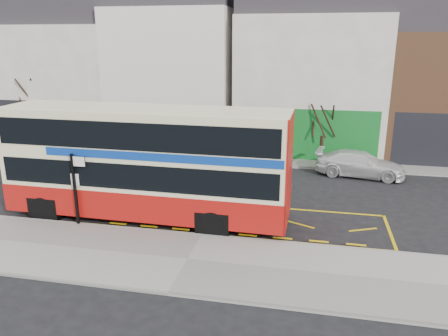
% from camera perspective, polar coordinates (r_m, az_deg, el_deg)
% --- Properties ---
extents(ground, '(120.00, 120.00, 0.00)m').
position_cam_1_polar(ground, '(16.94, -2.59, -8.56)').
color(ground, black).
rests_on(ground, ground).
extents(pavement, '(40.00, 4.00, 0.15)m').
position_cam_1_polar(pavement, '(14.93, -4.80, -11.97)').
color(pavement, gray).
rests_on(pavement, ground).
extents(kerb, '(40.00, 0.15, 0.15)m').
position_cam_1_polar(kerb, '(16.58, -2.91, -8.87)').
color(kerb, gray).
rests_on(kerb, ground).
extents(far_pavement, '(50.00, 3.00, 0.15)m').
position_cam_1_polar(far_pavement, '(27.08, 3.10, 1.36)').
color(far_pavement, gray).
rests_on(far_pavement, ground).
extents(road_markings, '(14.00, 3.40, 0.01)m').
position_cam_1_polar(road_markings, '(18.35, -1.36, -6.47)').
color(road_markings, '#D9B60B').
rests_on(road_markings, ground).
extents(terrace_far_left, '(8.00, 8.01, 10.80)m').
position_cam_1_polar(terrace_far_left, '(34.58, -18.89, 11.84)').
color(terrace_far_left, white).
rests_on(terrace_far_left, ground).
extents(terrace_left, '(8.00, 8.01, 11.80)m').
position_cam_1_polar(terrace_left, '(31.31, -5.87, 13.12)').
color(terrace_left, silver).
rests_on(terrace_left, ground).
extents(terrace_green_shop, '(9.00, 8.01, 11.30)m').
position_cam_1_polar(terrace_green_shop, '(29.90, 11.24, 12.25)').
color(terrace_green_shop, white).
rests_on(terrace_green_shop, ground).
extents(double_decker_bus, '(11.54, 2.84, 4.60)m').
position_cam_1_polar(double_decker_bus, '(17.77, -10.04, 0.74)').
color(double_decker_bus, beige).
rests_on(double_decker_bus, ground).
extents(bus_stop_post, '(0.71, 0.12, 2.86)m').
position_cam_1_polar(bus_stop_post, '(17.74, -18.78, -1.77)').
color(bus_stop_post, black).
rests_on(bus_stop_post, pavement).
extents(car_silver, '(4.19, 2.41, 1.34)m').
position_cam_1_polar(car_silver, '(27.19, -15.32, 2.14)').
color(car_silver, '#B2B1B6').
rests_on(car_silver, ground).
extents(car_grey, '(4.56, 2.29, 1.44)m').
position_cam_1_polar(car_grey, '(25.07, -4.56, 1.60)').
color(car_grey, '#3E4046').
rests_on(car_grey, ground).
extents(car_white, '(4.90, 2.57, 1.35)m').
position_cam_1_polar(car_white, '(24.66, 17.33, 0.53)').
color(car_white, white).
rests_on(car_white, ground).
extents(street_tree_left, '(2.76, 2.76, 5.96)m').
position_cam_1_polar(street_tree_left, '(32.73, -24.18, 9.73)').
color(street_tree_left, black).
rests_on(street_tree_left, ground).
extents(street_tree_right, '(2.10, 2.10, 4.54)m').
position_cam_1_polar(street_tree_right, '(26.23, 12.88, 7.20)').
color(street_tree_right, black).
rests_on(street_tree_right, ground).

